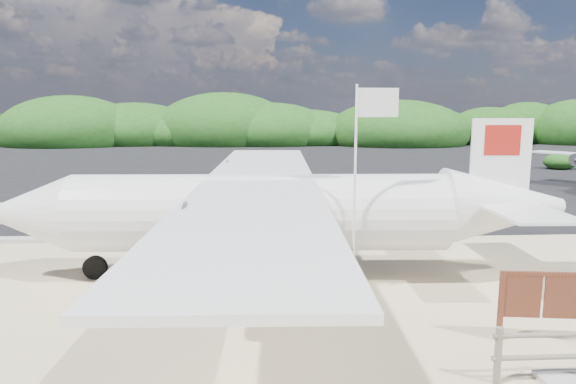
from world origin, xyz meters
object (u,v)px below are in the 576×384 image
aircraft_small (148,159)px  baggage_cart (227,290)px  crew_a (263,221)px  aircraft_large (507,167)px  flagpole (353,292)px  crew_b (225,207)px  signboard (539,341)px

aircraft_small → baggage_cart: bearing=65.8°
crew_a → aircraft_large: 29.96m
flagpole → aircraft_small: 37.59m
flagpole → crew_b: (-3.63, 6.71, 0.96)m
aircraft_large → signboard: bearing=67.1°
crew_b → aircraft_small: 30.10m
aircraft_large → baggage_cart: bearing=54.7°
baggage_cart → crew_b: crew_b is taller
baggage_cart → crew_a: 4.10m
signboard → crew_b: size_ratio=0.93×
flagpole → aircraft_small: size_ratio=0.64×
flagpole → signboard: (3.23, -2.94, 0.00)m
flagpole → aircraft_large: (17.21, 26.99, 0.00)m
baggage_cart → flagpole: bearing=14.8°
baggage_cart → aircraft_small: 36.33m
crew_a → aircraft_large: bearing=-118.0°
signboard → aircraft_large: aircraft_large is taller
crew_a → crew_b: (-1.41, 2.52, 0.02)m
flagpole → crew_a: bearing=117.8°
flagpole → signboard: size_ratio=2.89×
flagpole → crew_b: 7.69m
aircraft_large → flagpole: bearing=59.6°
crew_b → aircraft_small: bearing=-90.2°
signboard → crew_a: (-5.44, 7.14, 0.94)m
flagpole → aircraft_large: bearing=57.5°
baggage_cart → signboard: bearing=-6.3°
signboard → aircraft_small: aircraft_small is taller
crew_b → aircraft_small: size_ratio=0.24×
flagpole → signboard: flagpole is taller
baggage_cart → crew_a: size_ratio=1.45×
flagpole → aircraft_small: flagpole is taller
crew_a → baggage_cart: bearing=88.2°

